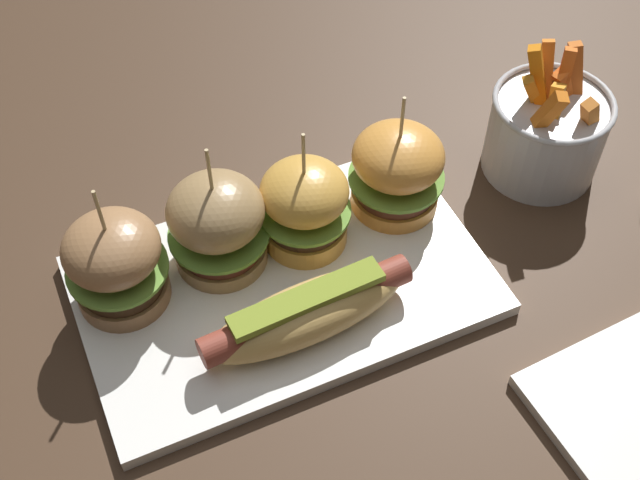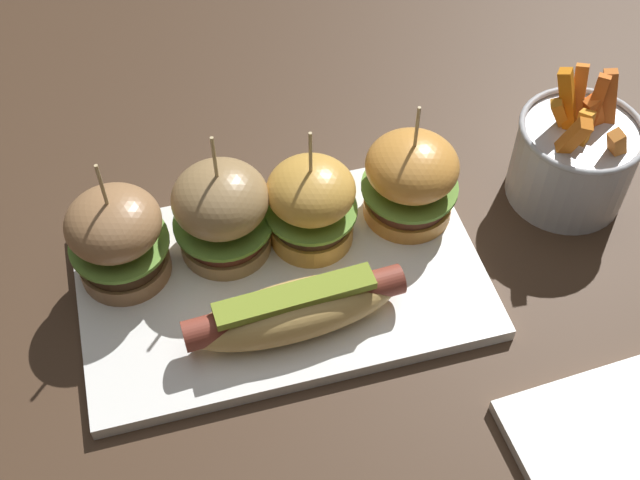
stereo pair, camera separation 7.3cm
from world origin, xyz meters
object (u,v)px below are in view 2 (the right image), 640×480
(slider_center_right, at_px, (311,204))
(slider_far_right, at_px, (411,179))
(slider_far_left, at_px, (117,238))
(fries_bucket, at_px, (574,158))
(hot_dog, at_px, (297,309))
(platter_main, at_px, (282,280))
(slider_center_left, at_px, (222,212))

(slider_center_right, distance_m, slider_far_right, 0.10)
(slider_far_left, relative_size, fries_bucket, 0.95)
(hot_dog, bearing_deg, slider_far_right, 36.38)
(platter_main, height_order, slider_far_right, slider_far_right)
(platter_main, distance_m, hot_dog, 0.06)
(platter_main, relative_size, slider_center_left, 2.63)
(slider_center_left, bearing_deg, slider_center_right, -6.93)
(hot_dog, height_order, slider_far_right, slider_far_right)
(slider_center_left, bearing_deg, slider_far_left, -176.80)
(hot_dog, bearing_deg, slider_far_left, 144.40)
(slider_center_left, xyz_separation_m, slider_far_right, (0.18, -0.00, -0.00))
(hot_dog, relative_size, fries_bucket, 1.34)
(slider_center_right, relative_size, fries_bucket, 0.92)
(platter_main, bearing_deg, slider_far_right, 18.16)
(slider_center_left, xyz_separation_m, slider_center_right, (0.08, -0.01, -0.00))
(hot_dog, distance_m, slider_far_left, 0.17)
(hot_dog, relative_size, slider_center_right, 1.46)
(slider_far_left, bearing_deg, slider_far_right, 0.33)
(platter_main, relative_size, hot_dog, 1.88)
(platter_main, height_order, slider_center_right, slider_center_right)
(slider_center_left, height_order, slider_center_right, slider_center_left)
(hot_dog, xyz_separation_m, slider_far_left, (-0.14, 0.10, 0.02))
(slider_far_left, distance_m, slider_center_left, 0.09)
(hot_dog, bearing_deg, fries_bucket, 17.39)
(slider_center_left, distance_m, fries_bucket, 0.34)
(slider_center_right, bearing_deg, hot_dog, -111.86)
(slider_center_left, relative_size, fries_bucket, 0.96)
(hot_dog, height_order, slider_center_left, slider_center_left)
(slider_far_left, bearing_deg, hot_dog, -35.60)
(platter_main, xyz_separation_m, hot_dog, (0.00, -0.05, 0.03))
(hot_dog, xyz_separation_m, fries_bucket, (0.30, 0.09, 0.01))
(platter_main, bearing_deg, slider_center_right, 44.95)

